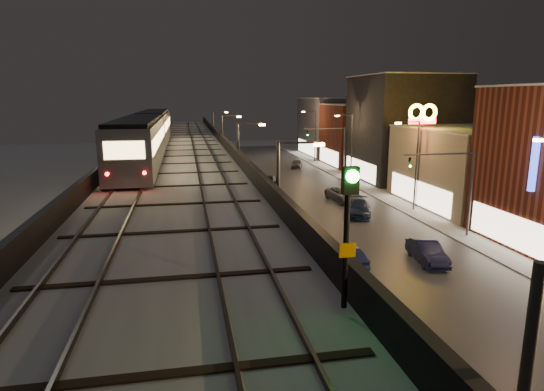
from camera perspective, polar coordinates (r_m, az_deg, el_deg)
road_surface at (r=48.25m, az=5.05°, el=-1.24°), size 17.00×120.00×0.06m
sidewalk_right at (r=51.83m, az=15.75°, el=-0.68°), size 4.00×120.00×0.14m
under_viaduct_pavement at (r=46.48m, az=-11.19°, el=-1.95°), size 11.00×120.00×0.06m
elevated_viaduct at (r=42.33m, az=-11.51°, el=4.36°), size 9.00×100.00×6.30m
viaduct_trackbed at (r=42.36m, az=-11.56°, el=5.42°), size 8.40×100.00×0.32m
viaduct_parapet_streetside at (r=42.51m, az=-5.68°, el=6.25°), size 0.30×100.00×1.10m
viaduct_parapet_far at (r=42.62m, az=-17.46°, el=5.77°), size 0.30×100.00×1.10m
building_c at (r=51.88m, az=23.92°, el=3.25°), size 12.20×15.20×8.16m
building_d at (r=65.28m, az=16.17°, el=8.10°), size 12.20×13.20×14.16m
building_e at (r=78.13m, az=11.44°, el=7.46°), size 12.20×12.20×10.16m
building_f at (r=91.18m, az=8.12°, el=8.54°), size 12.20×16.20×11.16m
streetlight_left_1 at (r=24.40m, az=1.39°, el=-1.99°), size 2.57×0.28×9.00m
streetlight_left_2 at (r=41.85m, az=-3.83°, el=3.96°), size 2.57×0.28×9.00m
streetlight_right_2 at (r=47.09m, az=17.42°, el=4.35°), size 2.56×0.28×9.00m
streetlight_left_3 at (r=59.63m, az=-5.98°, el=6.39°), size 2.57×0.28×9.00m
streetlight_right_3 at (r=63.42m, az=9.76°, el=6.62°), size 2.56×0.28×9.00m
streetlight_left_4 at (r=77.51m, az=-7.14°, el=7.69°), size 2.57×0.28×9.00m
streetlight_right_4 at (r=80.46m, az=5.25°, el=7.90°), size 2.56×0.28×9.00m
traffic_light_rig_a at (r=39.11m, az=22.36°, el=1.39°), size 6.10×0.34×7.00m
traffic_light_rig_b at (r=66.00m, az=8.10°, el=6.25°), size 6.10×0.34×7.00m
subway_train at (r=40.64m, az=-15.24°, el=7.59°), size 2.74×33.00×3.26m
rail_signal at (r=9.75m, az=9.60°, el=-1.76°), size 0.37×0.44×3.20m
car_taxi at (r=20.04m, az=16.54°, el=-19.83°), size 2.63×4.67×1.50m
car_near_white at (r=31.34m, az=9.26°, el=-7.63°), size 1.94×4.20×1.33m
car_mid_silver at (r=53.17m, az=-4.36°, el=0.69°), size 2.21×4.59×1.26m
car_mid_dark at (r=59.09m, az=-0.35°, el=1.91°), size 3.01×4.84×1.31m
car_far_white at (r=64.35m, az=-3.81°, el=2.80°), size 1.86×4.31×1.45m
car_onc_silver at (r=33.28m, az=18.88°, el=-6.82°), size 2.15×4.68×1.49m
car_onc_dark at (r=50.15m, az=9.04°, el=0.02°), size 3.24×5.75×1.52m
car_onc_white at (r=44.53m, az=10.88°, el=-1.64°), size 3.59×5.41×1.46m
car_onc_red at (r=73.75m, az=3.11°, el=3.98°), size 2.76×4.29×1.36m
sign_mcdonalds at (r=48.51m, az=18.32°, el=8.64°), size 3.15×0.50×10.61m
sign_carwash at (r=36.22m, az=30.77°, el=2.36°), size 1.66×0.35×8.63m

